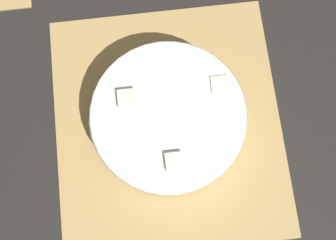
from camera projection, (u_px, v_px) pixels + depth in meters
The scene contains 3 objects.
ground_plane at pixel (168, 124), 0.86m from camera, with size 6.00×6.00×0.00m, color black.
bamboo_mat_center at pixel (168, 124), 0.85m from camera, with size 0.45×0.41×0.01m.
fruit_salad_bowl at pixel (168, 118), 0.81m from camera, with size 0.27×0.27×0.08m.
Camera 1 is at (-0.20, 0.02, 0.83)m, focal length 50.00 mm.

